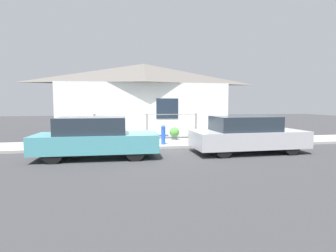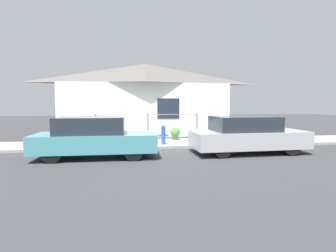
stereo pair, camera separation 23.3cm
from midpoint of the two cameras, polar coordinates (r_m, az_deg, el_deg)
ground_plane at (r=10.49m, az=-2.95°, el=-5.10°), size 60.00×60.00×0.00m
sidewalk at (r=11.58m, az=-3.50°, el=-3.87°), size 24.00×2.23×0.11m
house at (r=13.92m, az=-4.48°, el=10.30°), size 8.93×2.23×3.89m
fence at (r=12.44m, az=-3.92°, el=0.15°), size 4.90×0.10×1.24m
car_left at (r=9.13m, az=-14.96°, el=-2.42°), size 4.05×1.67×1.38m
car_right at (r=10.10m, az=17.45°, el=-1.85°), size 4.18×1.78×1.36m
fire_hydrant at (r=10.99m, az=-0.41°, el=-1.80°), size 0.42×0.19×0.82m
potted_plant_near_hydrant at (r=12.33m, az=2.09°, el=-1.49°), size 0.46×0.46×0.60m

